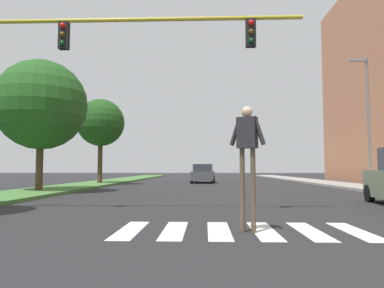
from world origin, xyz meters
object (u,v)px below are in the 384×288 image
at_px(tree_mid, 41,105).
at_px(tree_far, 101,123).
at_px(street_lamp_right, 367,110).
at_px(pedestrian_performer, 247,148).
at_px(traffic_light_gantry, 64,59).
at_px(sedan_midblock, 203,174).

bearing_deg(tree_mid, tree_far, 87.61).
height_order(street_lamp_right, pedestrian_performer, street_lamp_right).
xyz_separation_m(traffic_light_gantry, street_lamp_right, (13.37, 10.63, 0.20)).
bearing_deg(sedan_midblock, tree_far, -154.29).
distance_m(tree_mid, sedan_midblock, 16.00).
relative_size(street_lamp_right, pedestrian_performer, 3.01).
bearing_deg(tree_far, pedestrian_performer, -65.98).
xyz_separation_m(tree_mid, street_lamp_right, (17.83, 2.57, 0.04)).
height_order(tree_far, street_lamp_right, street_lamp_right).
xyz_separation_m(tree_far, traffic_light_gantry, (4.08, -17.30, -0.40)).
bearing_deg(street_lamp_right, tree_mid, -171.79).
xyz_separation_m(tree_far, pedestrian_performer, (8.98, -20.15, -3.14)).
bearing_deg(tree_far, traffic_light_gantry, -76.74).
distance_m(street_lamp_right, sedan_midblock, 14.66).
relative_size(tree_far, sedan_midblock, 1.49).
bearing_deg(sedan_midblock, street_lamp_right, -48.05).
relative_size(tree_mid, tree_far, 1.04).
bearing_deg(tree_far, street_lamp_right, -20.93).
distance_m(tree_mid, tree_far, 9.26).
bearing_deg(street_lamp_right, pedestrian_performer, -122.13).
distance_m(tree_far, traffic_light_gantry, 17.78).
height_order(street_lamp_right, sedan_midblock, street_lamp_right).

